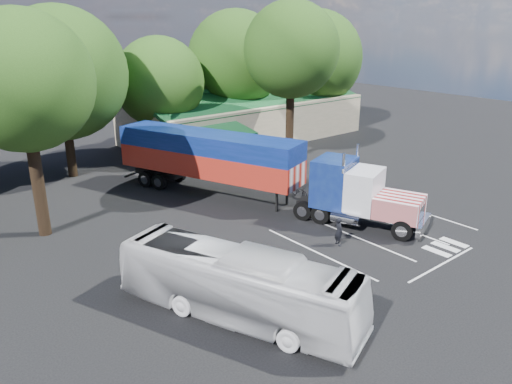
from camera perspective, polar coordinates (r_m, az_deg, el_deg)
ground at (r=31.35m, az=-0.87°, el=-3.24°), size 120.00×120.00×0.00m
event_hall at (r=52.36m, az=-1.44°, el=8.54°), size 24.20×14.12×5.55m
tree_row_c at (r=41.12m, az=-21.45°, el=12.48°), size 10.00×10.00×13.05m
tree_row_d at (r=46.09m, az=-10.99°, el=12.22°), size 8.00×8.00×10.60m
tree_row_e at (r=51.28m, az=-2.30°, el=14.92°), size 9.60×9.60×12.90m
tree_row_f at (r=57.09m, az=6.74°, el=14.97°), size 10.40×10.40×13.00m
tree_near_left at (r=29.74m, az=-25.14°, el=11.34°), size 7.60×7.60×12.65m
tree_near_right at (r=43.00m, az=4.06°, el=15.87°), size 8.00×8.00×13.50m
semi_truck at (r=33.86m, az=-1.38°, el=3.22°), size 10.31×21.78×4.66m
woman at (r=28.10m, az=9.43°, el=-4.46°), size 0.52×0.67×1.64m
bicycle at (r=35.34m, az=5.02°, el=0.14°), size 0.76×1.78×0.91m
tour_bus at (r=21.14m, az=-2.06°, el=-10.52°), size 6.34×11.10×3.04m
silver_sedan at (r=48.70m, az=-0.24°, el=5.98°), size 4.94×2.90×1.54m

